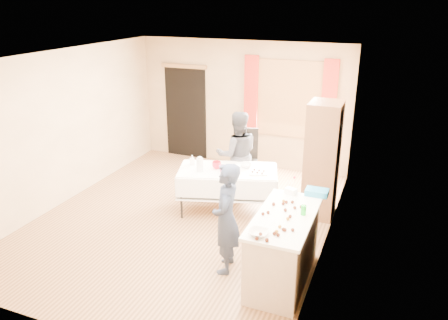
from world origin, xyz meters
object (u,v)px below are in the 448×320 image
at_px(counter, 283,248).
at_px(party_table, 228,186).
at_px(girl, 226,219).
at_px(chair, 245,171).
at_px(woman, 237,155).
at_px(cabinet, 322,160).

relative_size(counter, party_table, 0.81).
relative_size(party_table, girl, 1.20).
bearing_deg(girl, chair, -177.90).
relative_size(counter, chair, 1.29).
xyz_separation_m(counter, girl, (-0.74, -0.06, 0.29)).
relative_size(chair, girl, 0.75).
xyz_separation_m(counter, woman, (-1.41, 2.16, 0.33)).
height_order(party_table, girl, girl).
height_order(girl, woman, woman).
distance_m(cabinet, counter, 2.04).
distance_m(cabinet, woman, 1.53).
height_order(cabinet, woman, cabinet).
relative_size(chair, woman, 0.71).
relative_size(counter, girl, 0.96).
bearing_deg(girl, woman, -175.15).
height_order(counter, girl, girl).
relative_size(cabinet, chair, 1.70).
distance_m(chair, girl, 2.71).
xyz_separation_m(cabinet, woman, (-1.51, 0.18, -0.17)).
xyz_separation_m(cabinet, chair, (-1.49, 0.56, -0.61)).
bearing_deg(party_table, counter, -65.66).
distance_m(girl, woman, 2.31).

